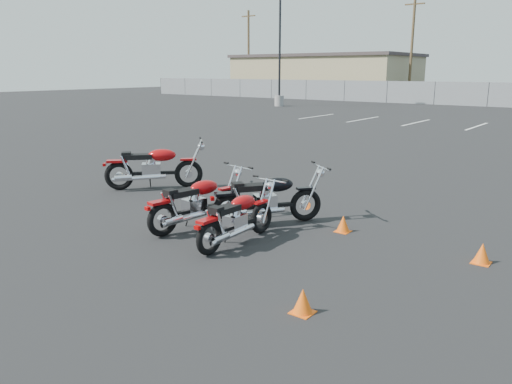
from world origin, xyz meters
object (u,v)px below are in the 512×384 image
Objects in this scene: motorcycle_third_red at (196,203)px; motorcycle_rear_red at (237,218)px; motorcycle_front_red at (153,167)px; motorcycle_second_black at (268,199)px.

motorcycle_third_red is 1.09m from motorcycle_rear_red.
motorcycle_front_red reaches higher than motorcycle_rear_red.
motorcycle_second_black is at bearing 46.02° from motorcycle_third_red.
motorcycle_second_black is at bearing 100.89° from motorcycle_rear_red.
motorcycle_second_black is 1.24m from motorcycle_third_red.
motorcycle_rear_red is at bearing -24.09° from motorcycle_front_red.
motorcycle_third_red is 1.08× the size of motorcycle_rear_red.
motorcycle_third_red is (-0.86, -0.89, -0.02)m from motorcycle_second_black.
motorcycle_rear_red is (1.07, -0.21, -0.04)m from motorcycle_third_red.
motorcycle_second_black reaches higher than motorcycle_rear_red.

